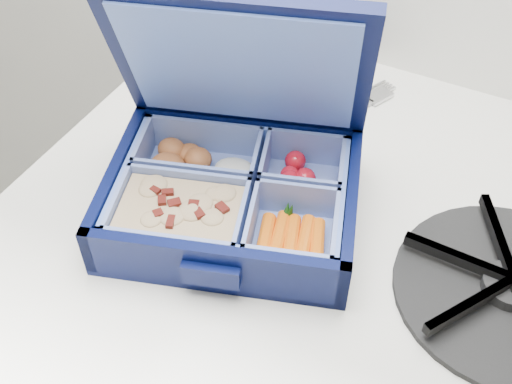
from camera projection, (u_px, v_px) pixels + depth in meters
The scene contains 4 objects.
bento_box at pixel (232, 197), 0.59m from camera, with size 0.22×0.18×0.05m, color #040A33, non-canonical shape.
burner_grate at pixel (511, 284), 0.54m from camera, with size 0.19×0.19×0.03m, color black.
burner_grate_rear at pixel (303, 82), 0.74m from camera, with size 0.15×0.15×0.02m, color black.
fork at pixel (320, 126), 0.69m from camera, with size 0.02×0.19×0.01m, color #B7B6B9, non-canonical shape.
Camera 1 is at (0.45, 1.27, 1.40)m, focal length 45.00 mm.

